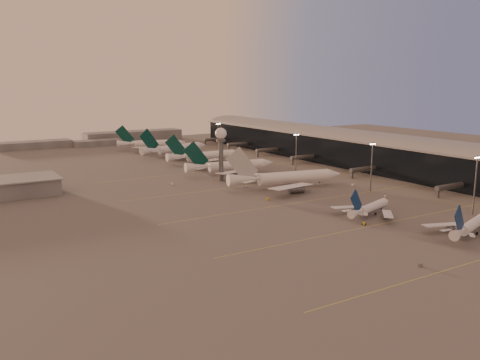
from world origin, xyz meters
TOP-DOWN VIEW (x-y plane):
  - ground at (0.00, 0.00)m, footprint 700.00×700.00m
  - taxiway_markings at (30.00, 56.00)m, footprint 180.00×185.25m
  - terminal at (107.88, 110.09)m, footprint 57.00×362.00m
  - radar_tower at (5.00, 120.00)m, footprint 6.40×6.40m
  - mast_a at (58.00, 0.00)m, footprint 3.60×0.56m
  - mast_b at (55.00, 55.00)m, footprint 3.60×0.56m
  - mast_c at (50.00, 110.00)m, footprint 3.60×0.56m
  - mast_d at (48.00, 200.00)m, footprint 3.60×0.56m
  - distant_horizon at (2.62, 325.14)m, footprint 165.00×37.50m
  - narrowbody_near at (30.54, -17.56)m, footprint 35.46×27.86m
  - narrowbody_mid at (20.22, 21.31)m, footprint 33.53×26.33m
  - widebody_white at (23.66, 83.69)m, footprint 64.52×51.22m
  - greentail_a at (19.55, 133.74)m, footprint 57.71×46.34m
  - greentail_b at (26.35, 178.84)m, footprint 56.99×45.99m
  - greentail_c at (22.95, 221.09)m, footprint 59.76×47.71m
  - greentail_d at (21.05, 262.23)m, footprint 54.51×43.40m
  - gsv_truck_a at (-10.10, -28.87)m, footprint 5.78×4.41m
  - gsv_tug_mid at (7.81, 12.52)m, footprint 3.30×3.67m
  - gsv_truck_b at (51.02, 41.22)m, footprint 5.72×3.12m
  - gsv_truck_c at (0.31, 66.80)m, footprint 5.31×4.40m
  - gsv_catering_b at (57.07, 69.54)m, footprint 5.35×3.06m
  - gsv_tug_far at (6.12, 95.82)m, footprint 3.27×3.57m
  - gsv_truck_d at (-23.99, 122.87)m, footprint 2.34×5.68m
  - gsv_tug_hangar at (33.84, 148.91)m, footprint 3.68×2.56m

SIDE VIEW (x-z plane):
  - ground at x=0.00m, z-range 0.00..0.00m
  - taxiway_markings at x=30.00m, z-range 0.00..0.02m
  - gsv_tug_far at x=6.12m, z-range 0.01..0.89m
  - gsv_tug_mid at x=7.81m, z-range 0.01..0.91m
  - gsv_tug_hangar at x=33.84m, z-range 0.01..0.98m
  - gsv_truck_c at x=0.31m, z-range 0.02..2.10m
  - gsv_truck_b at x=51.02m, z-range 0.02..2.21m
  - gsv_truck_a at x=-10.10m, z-range 0.02..2.25m
  - gsv_truck_d at x=-23.99m, z-range 0.02..2.28m
  - gsv_catering_b at x=57.07m, z-range 0.00..4.14m
  - narrowbody_mid at x=20.22m, z-range -4.03..9.52m
  - narrowbody_near at x=30.54m, z-range -4.25..10.03m
  - greentail_d at x=21.05m, z-range -6.58..13.78m
  - greentail_b at x=26.35m, z-range -6.69..14.00m
  - greentail_a at x=19.55m, z-range -6.79..14.21m
  - distant_horizon at x=2.62m, z-range -0.61..8.39m
  - greentail_c at x=22.95m, z-range -7.14..14.93m
  - widebody_white at x=23.66m, z-range -7.49..15.44m
  - terminal at x=107.88m, z-range -1.00..22.04m
  - mast_a at x=58.00m, z-range 1.24..26.24m
  - mast_b at x=55.00m, z-range 1.24..26.24m
  - mast_c at x=50.00m, z-range 1.24..26.24m
  - mast_d at x=48.00m, z-range 1.24..26.24m
  - radar_tower at x=5.00m, z-range 5.40..36.50m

